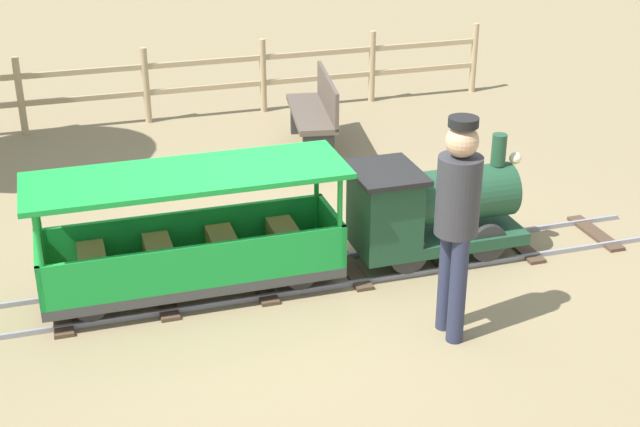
% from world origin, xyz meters
% --- Properties ---
extents(ground_plane, '(60.00, 60.00, 0.00)m').
position_xyz_m(ground_plane, '(0.00, 0.00, 0.00)').
color(ground_plane, '#8C7A56').
extents(track, '(0.69, 6.05, 0.04)m').
position_xyz_m(track, '(0.00, 0.07, 0.02)').
color(track, gray).
rests_on(track, ground_plane).
extents(locomotive, '(0.65, 1.45, 1.00)m').
position_xyz_m(locomotive, '(0.00, 1.12, 0.48)').
color(locomotive, '#1E472D').
rests_on(locomotive, ground_plane).
extents(passenger_car, '(0.75, 2.35, 0.97)m').
position_xyz_m(passenger_car, '(0.00, -0.83, 0.42)').
color(passenger_car, '#3F3F3F').
rests_on(passenger_car, ground_plane).
extents(conductor_person, '(0.30, 0.30, 1.62)m').
position_xyz_m(conductor_person, '(1.09, 0.81, 0.96)').
color(conductor_person, '#282D47').
rests_on(conductor_person, ground_plane).
extents(park_bench, '(1.35, 0.60, 0.82)m').
position_xyz_m(park_bench, '(-2.76, 1.00, 0.42)').
color(park_bench, brown).
rests_on(park_bench, ground_plane).
extents(fence_section, '(0.08, 7.13, 0.90)m').
position_xyz_m(fence_section, '(-4.24, 0.07, 0.48)').
color(fence_section, tan).
rests_on(fence_section, ground_plane).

